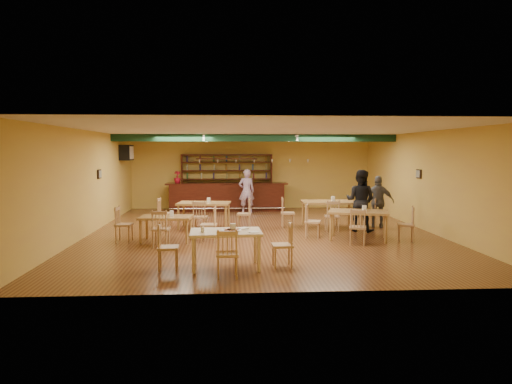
{
  "coord_description": "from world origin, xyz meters",
  "views": [
    {
      "loc": [
        -0.99,
        -13.82,
        2.41
      ],
      "look_at": [
        -0.12,
        0.6,
        1.15
      ],
      "focal_mm": 32.98,
      "sensor_mm": 36.0,
      "label": 1
    }
  ],
  "objects": [
    {
      "name": "picture_left",
      "position": [
        -4.97,
        1.0,
        1.7
      ],
      "size": [
        0.04,
        0.34,
        0.28
      ],
      "primitive_type": "cube",
      "color": "black",
      "rests_on": "wall_left"
    },
    {
      "name": "ceiling_beam",
      "position": [
        0.0,
        2.8,
        2.87
      ],
      "size": [
        10.0,
        0.3,
        0.25
      ],
      "primitive_type": "cube",
      "color": "#11331C",
      "rests_on": "ceiling"
    },
    {
      "name": "dining_table_d",
      "position": [
        2.56,
        -1.33,
        0.4
      ],
      "size": [
        1.79,
        1.37,
        0.79
      ],
      "primitive_type": "cube",
      "rotation": [
        0.0,
        0.0,
        -0.3
      ],
      "color": "olive",
      "rests_on": "ground"
    },
    {
      "name": "pizza_server",
      "position": [
        -0.78,
        -4.21,
        0.79
      ],
      "size": [
        0.32,
        0.11,
        0.0
      ],
      "primitive_type": "cube",
      "rotation": [
        0.0,
        0.0,
        -0.05
      ],
      "color": "silver",
      "rests_on": "pizza_tray"
    },
    {
      "name": "side_plate",
      "position": [
        -0.47,
        -4.47,
        0.78
      ],
      "size": [
        0.23,
        0.23,
        0.01
      ],
      "primitive_type": "cylinder",
      "rotation": [
        0.0,
        0.0,
        0.04
      ],
      "color": "white",
      "rests_on": "near_table"
    },
    {
      "name": "bar_counter",
      "position": [
        -1.02,
        5.15,
        0.56
      ],
      "size": [
        4.87,
        0.85,
        1.13
      ],
      "primitive_type": "cube",
      "color": "black",
      "rests_on": "ground"
    },
    {
      "name": "near_table",
      "position": [
        -1.04,
        -4.26,
        0.39
      ],
      "size": [
        1.48,
        0.98,
        0.78
      ],
      "primitive_type": "cube",
      "rotation": [
        0.0,
        0.0,
        0.04
      ],
      "color": "beige",
      "rests_on": "ground"
    },
    {
      "name": "pizza_tray",
      "position": [
        -0.93,
        -4.26,
        0.79
      ],
      "size": [
        0.43,
        0.43,
        0.01
      ],
      "primitive_type": "cylinder",
      "rotation": [
        0.0,
        0.0,
        -0.07
      ],
      "color": "silver",
      "rests_on": "near_table"
    },
    {
      "name": "napkin_stack",
      "position": [
        -0.67,
        -4.05,
        0.79
      ],
      "size": [
        0.25,
        0.23,
        0.03
      ],
      "primitive_type": "cube",
      "rotation": [
        0.0,
        0.0,
        0.55
      ],
      "color": "white",
      "rests_on": "near_table"
    },
    {
      "name": "ac_unit",
      "position": [
        -4.8,
        4.2,
        2.35
      ],
      "size": [
        0.34,
        0.7,
        0.48
      ],
      "primitive_type": "cube",
      "color": "white",
      "rests_on": "wall_left"
    },
    {
      "name": "picture_right",
      "position": [
        4.97,
        0.5,
        1.7
      ],
      "size": [
        0.04,
        0.34,
        0.28
      ],
      "primitive_type": "cube",
      "color": "black",
      "rests_on": "wall_right"
    },
    {
      "name": "floor",
      "position": [
        0.0,
        0.0,
        0.0
      ],
      "size": [
        12.0,
        12.0,
        0.0
      ],
      "primitive_type": "plane",
      "color": "#502C17",
      "rests_on": "ground"
    },
    {
      "name": "back_bar_hutch",
      "position": [
        -1.02,
        5.78,
        1.14
      ],
      "size": [
        3.77,
        0.4,
        2.28
      ],
      "primitive_type": "cube",
      "color": "black",
      "rests_on": "ground"
    },
    {
      "name": "track_rail_right",
      "position": [
        1.4,
        3.4,
        2.94
      ],
      "size": [
        0.05,
        2.5,
        0.05
      ],
      "primitive_type": "cube",
      "color": "white",
      "rests_on": "ceiling"
    },
    {
      "name": "dining_table_c",
      "position": [
        -2.64,
        -1.31,
        0.34
      ],
      "size": [
        1.42,
        0.92,
        0.68
      ],
      "primitive_type": "cube",
      "rotation": [
        0.0,
        0.0,
        -0.08
      ],
      "color": "olive",
      "rests_on": "ground"
    },
    {
      "name": "poinsettia",
      "position": [
        -3.01,
        5.15,
        1.37
      ],
      "size": [
        0.35,
        0.35,
        0.49
      ],
      "primitive_type": "imported",
      "rotation": [
        0.0,
        0.0,
        0.35
      ],
      "color": "#B71026",
      "rests_on": "bar_counter"
    },
    {
      "name": "track_rail_left",
      "position": [
        -1.8,
        3.4,
        2.94
      ],
      "size": [
        0.05,
        2.5,
        0.05
      ],
      "primitive_type": "cube",
      "color": "white",
      "rests_on": "ceiling"
    },
    {
      "name": "patron_right_b",
      "position": [
        3.76,
        0.67,
        0.82
      ],
      "size": [
        1.03,
        0.65,
        1.63
      ],
      "primitive_type": "imported",
      "rotation": [
        0.0,
        0.0,
        2.86
      ],
      "color": "slate",
      "rests_on": "ground"
    },
    {
      "name": "dining_table_b",
      "position": [
        2.18,
        0.8,
        0.42
      ],
      "size": [
        1.71,
        1.08,
        0.83
      ],
      "primitive_type": "cube",
      "rotation": [
        0.0,
        0.0,
        -0.05
      ],
      "color": "olive",
      "rests_on": "ground"
    },
    {
      "name": "patron_bar",
      "position": [
        -0.27,
        4.33,
        0.86
      ],
      "size": [
        0.67,
        0.48,
        1.71
      ],
      "primitive_type": "imported",
      "rotation": [
        0.0,
        0.0,
        3.26
      ],
      "color": "#824698",
      "rests_on": "ground"
    },
    {
      "name": "dining_table_a",
      "position": [
        -1.74,
        0.87,
        0.4
      ],
      "size": [
        1.71,
        1.14,
        0.81
      ],
      "primitive_type": "cube",
      "rotation": [
        0.0,
        0.0,
        -0.11
      ],
      "color": "olive",
      "rests_on": "ground"
    },
    {
      "name": "patron_right_a",
      "position": [
        2.98,
        -0.0,
        0.93
      ],
      "size": [
        1.14,
        1.08,
        1.85
      ],
      "primitive_type": "imported",
      "rotation": [
        0.0,
        0.0,
        2.56
      ],
      "color": "black",
      "rests_on": "ground"
    },
    {
      "name": "parmesan_shaker",
      "position": [
        -1.5,
        -4.42,
        0.83
      ],
      "size": [
        0.08,
        0.08,
        0.11
      ],
      "primitive_type": "cylinder",
      "rotation": [
        0.0,
        0.0,
        0.04
      ],
      "color": "#EAE5C6",
      "rests_on": "near_table"
    }
  ]
}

